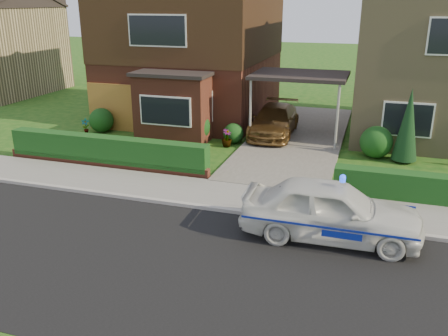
% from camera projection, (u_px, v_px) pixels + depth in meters
% --- Properties ---
extents(ground, '(120.00, 120.00, 0.00)m').
position_uv_depth(ground, '(213.00, 273.00, 10.26)').
color(ground, '#144713').
rests_on(ground, ground).
extents(road, '(60.00, 6.00, 0.02)m').
position_uv_depth(road, '(213.00, 273.00, 10.26)').
color(road, black).
rests_on(road, ground).
extents(kerb, '(60.00, 0.16, 0.12)m').
position_uv_depth(kerb, '(249.00, 213.00, 12.98)').
color(kerb, '#9E9993').
rests_on(kerb, ground).
extents(sidewalk, '(60.00, 2.00, 0.10)m').
position_uv_depth(sidewalk, '(258.00, 199.00, 13.92)').
color(sidewalk, slate).
rests_on(sidewalk, ground).
extents(driveway, '(3.80, 12.00, 0.12)m').
position_uv_depth(driveway, '(297.00, 138.00, 20.12)').
color(driveway, '#666059').
rests_on(driveway, ground).
extents(house_left, '(7.50, 9.53, 7.25)m').
position_uv_depth(house_left, '(193.00, 38.00, 23.12)').
color(house_left, brown).
rests_on(house_left, ground).
extents(carport_link, '(3.80, 3.00, 2.77)m').
position_uv_depth(carport_link, '(300.00, 76.00, 19.21)').
color(carport_link, black).
rests_on(carport_link, ground).
extents(garage_door, '(2.20, 0.10, 2.10)m').
position_uv_depth(garage_door, '(111.00, 107.00, 21.21)').
color(garage_door, brown).
rests_on(garage_door, ground).
extents(dwarf_wall, '(7.70, 0.25, 0.36)m').
position_uv_depth(dwarf_wall, '(106.00, 163.00, 16.62)').
color(dwarf_wall, brown).
rests_on(dwarf_wall, ground).
extents(hedge_left, '(7.50, 0.55, 0.90)m').
position_uv_depth(hedge_left, '(108.00, 167.00, 16.81)').
color(hedge_left, '#133C15').
rests_on(hedge_left, ground).
extents(shrub_left_far, '(1.08, 1.08, 1.08)m').
position_uv_depth(shrub_left_far, '(101.00, 120.00, 21.04)').
color(shrub_left_far, '#133C15').
rests_on(shrub_left_far, ground).
extents(shrub_left_mid, '(1.32, 1.32, 1.32)m').
position_uv_depth(shrub_left_mid, '(194.00, 126.00, 19.53)').
color(shrub_left_mid, '#133C15').
rests_on(shrub_left_mid, ground).
extents(shrub_left_near, '(0.84, 0.84, 0.84)m').
position_uv_depth(shrub_left_near, '(233.00, 133.00, 19.43)').
color(shrub_left_near, '#133C15').
rests_on(shrub_left_near, ground).
extents(shrub_right_near, '(1.20, 1.20, 1.20)m').
position_uv_depth(shrub_right_near, '(376.00, 142.00, 17.58)').
color(shrub_right_near, '#133C15').
rests_on(shrub_right_near, ground).
extents(conifer_a, '(0.90, 0.90, 2.60)m').
position_uv_depth(conifer_a, '(407.00, 127.00, 16.88)').
color(conifer_a, black).
rests_on(conifer_a, ground).
extents(police_car, '(4.00, 4.40, 1.65)m').
position_uv_depth(police_car, '(331.00, 210.00, 11.53)').
color(police_car, silver).
rests_on(police_car, ground).
extents(driveway_car, '(1.86, 4.30, 1.23)m').
position_uv_depth(driveway_car, '(274.00, 120.00, 20.19)').
color(driveway_car, brown).
rests_on(driveway_car, driveway).
extents(potted_plant_a, '(0.42, 0.36, 0.67)m').
position_uv_depth(potted_plant_a, '(86.00, 127.00, 20.81)').
color(potted_plant_a, gray).
rests_on(potted_plant_a, ground).
extents(potted_plant_b, '(0.56, 0.52, 0.81)m').
position_uv_depth(potted_plant_b, '(184.00, 134.00, 19.45)').
color(potted_plant_b, gray).
rests_on(potted_plant_b, ground).
extents(potted_plant_c, '(0.51, 0.51, 0.71)m').
position_uv_depth(potted_plant_c, '(227.00, 138.00, 18.94)').
color(potted_plant_c, gray).
rests_on(potted_plant_c, ground).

